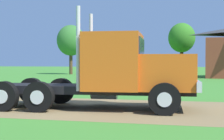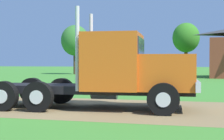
{
  "view_description": "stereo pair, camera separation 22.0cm",
  "coord_description": "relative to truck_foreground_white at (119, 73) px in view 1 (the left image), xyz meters",
  "views": [
    {
      "loc": [
        3.75,
        -11.84,
        1.67
      ],
      "look_at": [
        0.74,
        0.79,
        1.35
      ],
      "focal_mm": 54.66,
      "sensor_mm": 36.0,
      "label": 1
    },
    {
      "loc": [
        3.96,
        -11.78,
        1.67
      ],
      "look_at": [
        0.74,
        0.79,
        1.35
      ],
      "focal_mm": 54.66,
      "sensor_mm": 36.0,
      "label": 2
    }
  ],
  "objects": [
    {
      "name": "ground_plane",
      "position": [
        -1.21,
        0.11,
        -1.28
      ],
      "size": [
        200.0,
        200.0,
        0.0
      ],
      "primitive_type": "plane",
      "color": "#42882E"
    },
    {
      "name": "dirt_track",
      "position": [
        -1.21,
        0.11,
        -1.28
      ],
      "size": [
        120.0,
        5.63,
        0.01
      ],
      "primitive_type": "cube",
      "color": "olive",
      "rests_on": "ground_plane"
    },
    {
      "name": "truck_foreground_white",
      "position": [
        0.0,
        0.0,
        0.0
      ],
      "size": [
        7.61,
        3.13,
        3.51
      ],
      "color": "black",
      "rests_on": "ground_plane"
    },
    {
      "name": "tree_left",
      "position": [
        -13.3,
        31.11,
        3.2
      ],
      "size": [
        3.71,
        3.71,
        6.56
      ],
      "color": "#513823",
      "rests_on": "ground_plane"
    },
    {
      "name": "tree_mid",
      "position": [
        1.1,
        32.87,
        3.43
      ],
      "size": [
        3.44,
        3.44,
        6.64
      ],
      "color": "#513823",
      "rests_on": "ground_plane"
    }
  ]
}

